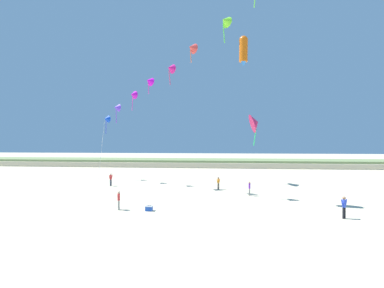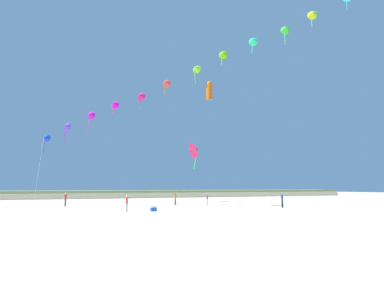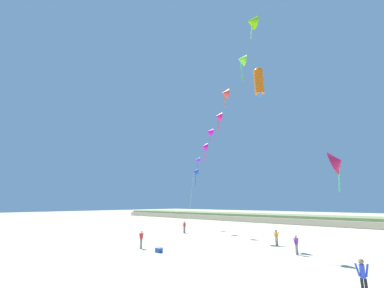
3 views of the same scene
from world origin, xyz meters
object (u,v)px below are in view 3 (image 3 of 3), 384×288
object	(u,v)px
person_mid_center	(276,236)
person_far_right	(141,238)
beach_cooler	(159,250)
large_kite_mid_trail	(259,81)
person_near_left	(184,226)
person_near_right	(363,275)
person_far_left	(296,244)
large_kite_low_lead	(337,162)

from	to	relation	value
person_mid_center	person_far_right	bearing A→B (deg)	-129.53
person_far_right	beach_cooler	world-z (taller)	person_far_right
person_mid_center	beach_cooler	xyz separation A→B (m)	(-5.80, -10.26, -0.65)
large_kite_mid_trail	beach_cooler	bearing A→B (deg)	-153.57
person_near_left	person_near_right	world-z (taller)	person_near_left
person_far_left	person_far_right	world-z (taller)	person_far_right
person_near_right	beach_cooler	bearing A→B (deg)	177.12
person_far_left	beach_cooler	distance (m)	11.43
large_kite_low_lead	large_kite_mid_trail	xyz separation A→B (m)	(-2.73, -11.19, 6.17)
person_mid_center	person_far_left	world-z (taller)	person_far_left
person_near_left	person_mid_center	bearing A→B (deg)	-4.70
person_near_left	person_far_left	size ratio (longest dim) A/B	1.10
person_near_left	person_near_right	bearing A→B (deg)	-27.65
large_kite_mid_trail	large_kite_low_lead	bearing A→B (deg)	76.28
person_mid_center	person_far_left	bearing A→B (deg)	-45.55
person_near_right	person_far_right	distance (m)	17.69
person_near_right	beach_cooler	xyz separation A→B (m)	(-15.04, 0.76, -0.74)
person_near_left	person_far_left	bearing A→B (deg)	-14.59
large_kite_low_lead	person_near_left	bearing A→B (deg)	-168.62
person_far_right	beach_cooler	xyz separation A→B (m)	(2.62, -0.05, -0.70)
beach_cooler	person_far_left	bearing A→B (deg)	37.31
beach_cooler	person_near_right	bearing A→B (deg)	-2.88
large_kite_low_lead	beach_cooler	distance (m)	20.42
person_far_left	person_far_right	bearing A→B (deg)	-149.60
large_kite_mid_trail	person_mid_center	bearing A→B (deg)	110.63
person_near_right	person_far_right	size ratio (longest dim) A/B	1.05
large_kite_low_lead	large_kite_mid_trail	size ratio (longest dim) A/B	1.59
person_near_right	large_kite_low_lead	xyz separation A→B (m)	(-4.18, 15.99, 7.42)
person_near_right	person_mid_center	bearing A→B (deg)	130.02
person_far_left	large_kite_low_lead	bearing A→B (deg)	77.83
person_near_left	person_far_right	bearing A→B (deg)	-63.96
person_near_right	beach_cooler	size ratio (longest dim) A/B	2.86
person_near_right	large_kite_low_lead	distance (m)	18.12
person_far_left	large_kite_low_lead	size ratio (longest dim) A/B	0.33
beach_cooler	person_near_left	bearing A→B (deg)	125.61
person_near_left	person_far_right	distance (m)	12.63
person_near_right	person_mid_center	size ratio (longest dim) A/B	1.11
person_mid_center	large_kite_mid_trail	xyz separation A→B (m)	(2.34, -6.21, 13.69)
person_far_left	person_far_right	size ratio (longest dim) A/B	0.96
large_kite_mid_trail	person_far_right	bearing A→B (deg)	-159.65
person_far_left	large_kite_low_lead	distance (m)	11.34
person_far_right	beach_cooler	distance (m)	2.71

